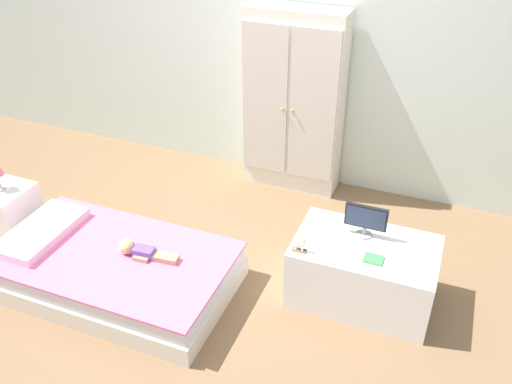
# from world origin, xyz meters

# --- Properties ---
(ground_plane) EXTENTS (10.00, 10.00, 0.02)m
(ground_plane) POSITION_xyz_m (0.00, 0.00, -0.01)
(ground_plane) COLOR brown
(back_wall) EXTENTS (6.40, 0.05, 2.70)m
(back_wall) POSITION_xyz_m (0.00, 1.57, 1.35)
(back_wall) COLOR silver
(back_wall) RESTS_ON ground_plane
(bed) EXTENTS (1.49, 0.86, 0.26)m
(bed) POSITION_xyz_m (-0.53, -0.23, 0.13)
(bed) COLOR silver
(bed) RESTS_ON ground_plane
(pillow) EXTENTS (0.32, 0.61, 0.06)m
(pillow) POSITION_xyz_m (-1.07, -0.23, 0.29)
(pillow) COLOR silver
(pillow) RESTS_ON bed
(doll) EXTENTS (0.39, 0.14, 0.10)m
(doll) POSITION_xyz_m (-0.37, -0.17, 0.29)
(doll) COLOR #6B4CB2
(doll) RESTS_ON bed
(nightstand) EXTENTS (0.35, 0.35, 0.39)m
(nightstand) POSITION_xyz_m (-1.54, -0.05, 0.20)
(nightstand) COLOR white
(nightstand) RESTS_ON ground_plane
(wardrobe) EXTENTS (0.76, 0.29, 1.45)m
(wardrobe) POSITION_xyz_m (0.11, 1.40, 0.73)
(wardrobe) COLOR white
(wardrobe) RESTS_ON ground_plane
(tv_stand) EXTENTS (0.85, 0.54, 0.41)m
(tv_stand) POSITION_xyz_m (0.96, 0.25, 0.20)
(tv_stand) COLOR white
(tv_stand) RESTS_ON ground_plane
(tv_monitor) EXTENTS (0.26, 0.10, 0.21)m
(tv_monitor) POSITION_xyz_m (0.92, 0.34, 0.53)
(tv_monitor) COLOR #99999E
(tv_monitor) RESTS_ON tv_stand
(rocking_horse_toy) EXTENTS (0.08, 0.04, 0.10)m
(rocking_horse_toy) POSITION_xyz_m (0.61, 0.05, 0.45)
(rocking_horse_toy) COLOR #8E6642
(rocking_horse_toy) RESTS_ON tv_stand
(book_green) EXTENTS (0.11, 0.09, 0.01)m
(book_green) POSITION_xyz_m (1.02, 0.13, 0.41)
(book_green) COLOR #429E51
(book_green) RESTS_ON tv_stand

